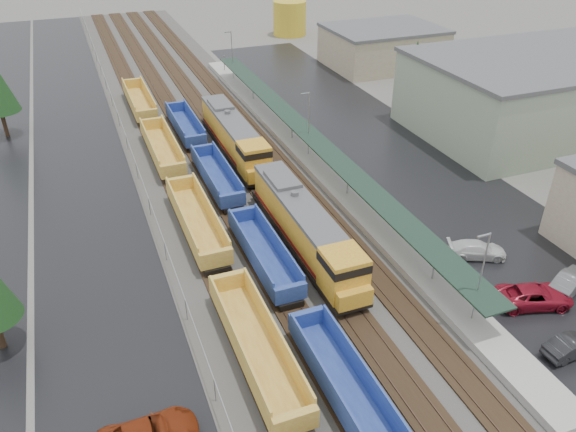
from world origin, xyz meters
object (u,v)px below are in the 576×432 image
object	(u,v)px
locomotive_lead	(306,229)
parked_car_east_c	(476,250)
locomotive_trail	(235,137)
well_string_blue	(298,310)
storage_tank	(290,18)
parked_car_east_e	(571,281)
well_string_yellow	(222,274)
parked_car_east_b	(534,296)
parked_car_east_a	(573,346)

from	to	relation	value
locomotive_lead	parked_car_east_c	world-z (taller)	locomotive_lead
locomotive_trail	well_string_blue	size ratio (longest dim) A/B	0.23
locomotive_lead	storage_tank	bearing A→B (deg)	69.57
locomotive_lead	well_string_blue	distance (m)	8.98
well_string_blue	parked_car_east_c	size ratio (longest dim) A/B	17.58
storage_tank	parked_car_east_c	xyz separation A→B (m)	(-14.01, -79.07, -2.60)
locomotive_lead	storage_tank	size ratio (longest dim) A/B	2.99
parked_car_east_e	well_string_yellow	bearing A→B (deg)	46.44
well_string_yellow	locomotive_trail	bearing A→B (deg)	70.79
parked_car_east_e	parked_car_east_b	bearing A→B (deg)	74.46
parked_car_east_b	parked_car_east_c	bearing A→B (deg)	17.70
parked_car_east_c	parked_car_east_e	distance (m)	7.54
locomotive_lead	parked_car_east_a	world-z (taller)	locomotive_lead
well_string_blue	well_string_yellow	bearing A→B (deg)	123.74
parked_car_east_c	locomotive_lead	bearing A→B (deg)	89.59
storage_tank	parked_car_east_e	world-z (taller)	storage_tank
well_string_blue	parked_car_east_a	size ratio (longest dim) A/B	20.11
parked_car_east_e	locomotive_trail	bearing A→B (deg)	6.05
locomotive_lead	parked_car_east_a	bearing A→B (deg)	-55.53
parked_car_east_a	parked_car_east_e	world-z (taller)	parked_car_east_e
locomotive_trail	well_string_blue	xyz separation A→B (m)	(-4.00, -28.95, -1.25)
well_string_yellow	parked_car_east_a	xyz separation A→B (m)	(20.14, -15.72, -0.50)
storage_tank	well_string_yellow	bearing A→B (deg)	-115.14
locomotive_trail	well_string_yellow	world-z (taller)	locomotive_trail
well_string_yellow	parked_car_east_b	xyz separation A→B (m)	(21.37, -10.67, -0.42)
locomotive_trail	parked_car_east_b	xyz separation A→B (m)	(13.37, -33.62, -1.60)
locomotive_lead	parked_car_east_b	xyz separation A→B (m)	(13.37, -12.62, -1.60)
well_string_yellow	parked_car_east_e	xyz separation A→B (m)	(25.39, -10.24, -0.45)
parked_car_east_b	parked_car_east_e	world-z (taller)	parked_car_east_b
locomotive_lead	parked_car_east_c	xyz separation A→B (m)	(13.26, -5.89, -1.68)
storage_tank	parked_car_east_a	size ratio (longest dim) A/B	1.52
well_string_blue	storage_tank	bearing A→B (deg)	68.93
locomotive_lead	parked_car_east_b	bearing A→B (deg)	-43.35
well_string_yellow	parked_car_east_c	world-z (taller)	well_string_yellow
parked_car_east_e	parked_car_east_c	bearing A→B (deg)	11.64
well_string_blue	parked_car_east_b	size ratio (longest dim) A/B	15.27
well_string_yellow	parked_car_east_e	world-z (taller)	well_string_yellow
locomotive_lead	storage_tank	world-z (taller)	storage_tank
locomotive_lead	parked_car_east_e	xyz separation A→B (m)	(17.39, -12.20, -1.63)
locomotive_trail	parked_car_east_a	distance (m)	40.57
locomotive_lead	parked_car_east_a	distance (m)	21.51
well_string_yellow	parked_car_east_e	size ratio (longest dim) A/B	21.23
parked_car_east_a	parked_car_east_e	distance (m)	7.59
well_string_blue	parked_car_east_a	xyz separation A→B (m)	(16.14, -9.73, -0.43)
well_string_blue	parked_car_east_a	world-z (taller)	well_string_blue
well_string_blue	locomotive_trail	bearing A→B (deg)	82.13
well_string_yellow	parked_car_east_e	bearing A→B (deg)	-21.96
parked_car_east_a	parked_car_east_c	xyz separation A→B (m)	(1.12, 11.79, 0.01)
locomotive_trail	parked_car_east_c	bearing A→B (deg)	-63.76
well_string_blue	storage_tank	size ratio (longest dim) A/B	13.20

